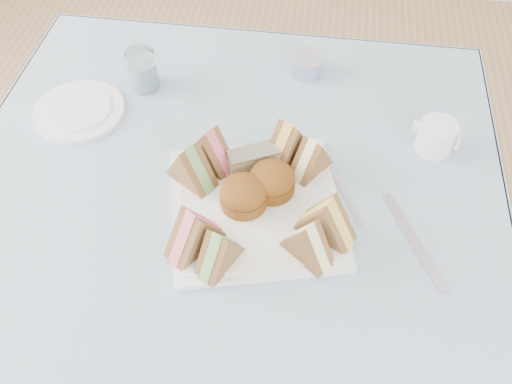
# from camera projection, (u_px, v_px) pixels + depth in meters

# --- Properties ---
(floor) EXTENTS (4.00, 4.00, 0.00)m
(floor) POSITION_uv_depth(u_px,v_px,m) (236.00, 355.00, 1.57)
(floor) COLOR #9E7751
(floor) RESTS_ON ground
(table) EXTENTS (0.90, 0.90, 0.74)m
(table) POSITION_uv_depth(u_px,v_px,m) (232.00, 294.00, 1.28)
(table) COLOR brown
(table) RESTS_ON floor
(tablecloth) EXTENTS (1.02, 1.02, 0.01)m
(tablecloth) POSITION_uv_depth(u_px,v_px,m) (225.00, 197.00, 0.99)
(tablecloth) COLOR #97BAD6
(tablecloth) RESTS_ON table
(serving_plate) EXTENTS (0.36, 0.36, 0.01)m
(serving_plate) POSITION_uv_depth(u_px,v_px,m) (256.00, 207.00, 0.96)
(serving_plate) COLOR white
(serving_plate) RESTS_ON tablecloth
(sandwich_fl_a) EXTENTS (0.10, 0.11, 0.09)m
(sandwich_fl_a) POSITION_uv_depth(u_px,v_px,m) (194.00, 229.00, 0.87)
(sandwich_fl_a) COLOR brown
(sandwich_fl_a) RESTS_ON serving_plate
(sandwich_fl_b) EXTENTS (0.08, 0.10, 0.08)m
(sandwich_fl_b) POSITION_uv_depth(u_px,v_px,m) (219.00, 249.00, 0.85)
(sandwich_fl_b) COLOR brown
(sandwich_fl_b) RESTS_ON serving_plate
(sandwich_fr_a) EXTENTS (0.11, 0.09, 0.09)m
(sandwich_fr_a) POSITION_uv_depth(u_px,v_px,m) (327.00, 217.00, 0.88)
(sandwich_fr_a) COLOR brown
(sandwich_fr_a) RESTS_ON serving_plate
(sandwich_fr_b) EXTENTS (0.10, 0.09, 0.08)m
(sandwich_fr_b) POSITION_uv_depth(u_px,v_px,m) (308.00, 240.00, 0.86)
(sandwich_fr_b) COLOR brown
(sandwich_fr_b) RESTS_ON serving_plate
(sandwich_bl_a) EXTENTS (0.11, 0.09, 0.09)m
(sandwich_bl_a) POSITION_uv_depth(u_px,v_px,m) (191.00, 164.00, 0.96)
(sandwich_bl_a) COLOR brown
(sandwich_bl_a) RESTS_ON serving_plate
(sandwich_bl_b) EXTENTS (0.11, 0.09, 0.09)m
(sandwich_bl_b) POSITION_uv_depth(u_px,v_px,m) (210.00, 148.00, 0.99)
(sandwich_bl_b) COLOR brown
(sandwich_bl_b) RESTS_ON serving_plate
(sandwich_br_a) EXTENTS (0.08, 0.10, 0.08)m
(sandwich_br_a) POSITION_uv_depth(u_px,v_px,m) (311.00, 156.00, 0.98)
(sandwich_br_a) COLOR brown
(sandwich_br_a) RESTS_ON serving_plate
(sandwich_br_b) EXTENTS (0.10, 0.11, 0.09)m
(sandwich_br_b) POSITION_uv_depth(u_px,v_px,m) (288.00, 141.00, 0.99)
(sandwich_br_b) COLOR brown
(sandwich_br_b) RESTS_ON serving_plate
(scone_left) EXTENTS (0.10, 0.10, 0.06)m
(scone_left) POSITION_uv_depth(u_px,v_px,m) (244.00, 194.00, 0.94)
(scone_left) COLOR brown
(scone_left) RESTS_ON serving_plate
(scone_right) EXTENTS (0.11, 0.11, 0.06)m
(scone_right) POSITION_uv_depth(u_px,v_px,m) (272.00, 180.00, 0.96)
(scone_right) COLOR brown
(scone_right) RESTS_ON serving_plate
(pastry_slice) EXTENTS (0.10, 0.08, 0.04)m
(pastry_slice) POSITION_uv_depth(u_px,v_px,m) (253.00, 159.00, 1.00)
(pastry_slice) COLOR tan
(pastry_slice) RESTS_ON serving_plate
(side_plate) EXTENTS (0.24, 0.24, 0.01)m
(side_plate) POSITION_uv_depth(u_px,v_px,m) (79.00, 111.00, 1.12)
(side_plate) COLOR white
(side_plate) RESTS_ON tablecloth
(water_glass) EXTENTS (0.06, 0.06, 0.09)m
(water_glass) POSITION_uv_depth(u_px,v_px,m) (143.00, 70.00, 1.14)
(water_glass) COLOR white
(water_glass) RESTS_ON tablecloth
(tea_strainer) EXTENTS (0.08, 0.08, 0.04)m
(tea_strainer) POSITION_uv_depth(u_px,v_px,m) (307.00, 66.00, 1.19)
(tea_strainer) COLOR silver
(tea_strainer) RESTS_ON tablecloth
(knife) EXTENTS (0.11, 0.19, 0.00)m
(knife) POSITION_uv_depth(u_px,v_px,m) (413.00, 240.00, 0.92)
(knife) COLOR silver
(knife) RESTS_ON tablecloth
(fork) EXTENTS (0.07, 0.15, 0.00)m
(fork) POSITION_uv_depth(u_px,v_px,m) (344.00, 192.00, 0.99)
(fork) COLOR silver
(fork) RESTS_ON tablecloth
(creamer_jug) EXTENTS (0.09, 0.09, 0.06)m
(creamer_jug) POSITION_uv_depth(u_px,v_px,m) (436.00, 137.00, 1.04)
(creamer_jug) COLOR white
(creamer_jug) RESTS_ON tablecloth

